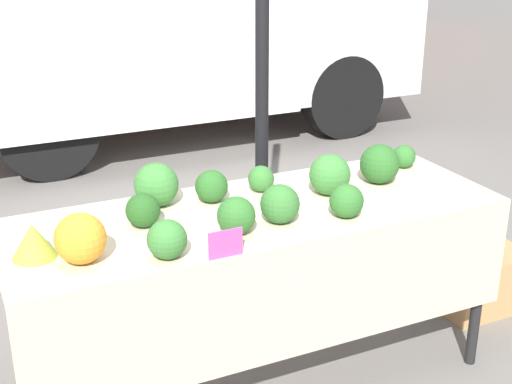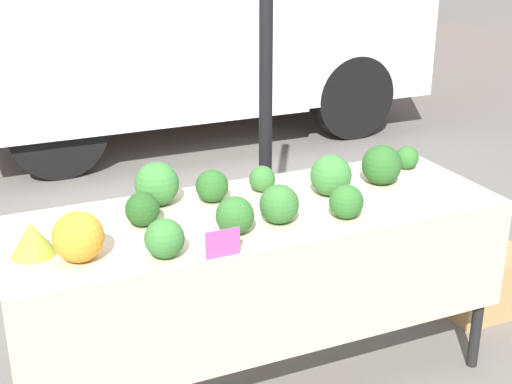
% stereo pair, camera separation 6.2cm
% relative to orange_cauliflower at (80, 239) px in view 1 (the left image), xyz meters
% --- Properties ---
extents(ground_plane, '(40.00, 40.00, 0.00)m').
position_rel_orange_cauliflower_xyz_m(ground_plane, '(0.76, 0.17, -0.94)').
color(ground_plane, slate).
extents(tent_pole, '(0.07, 0.07, 2.48)m').
position_rel_orange_cauliflower_xyz_m(tent_pole, '(1.15, 0.94, 0.29)').
color(tent_pole, black).
rests_on(tent_pole, ground_plane).
extents(market_table, '(2.10, 0.73, 0.85)m').
position_rel_orange_cauliflower_xyz_m(market_table, '(0.76, 0.11, -0.20)').
color(market_table, beige).
rests_on(market_table, ground_plane).
extents(orange_cauliflower, '(0.18, 0.18, 0.18)m').
position_rel_orange_cauliflower_xyz_m(orange_cauliflower, '(0.00, 0.00, 0.00)').
color(orange_cauliflower, orange).
rests_on(orange_cauliflower, market_table).
extents(romanesco_head, '(0.16, 0.16, 0.13)m').
position_rel_orange_cauliflower_xyz_m(romanesco_head, '(-0.15, 0.11, -0.03)').
color(romanesco_head, '#93B238').
rests_on(romanesco_head, market_table).
extents(broccoli_head_0, '(0.11, 0.11, 0.11)m').
position_rel_orange_cauliflower_xyz_m(broccoli_head_0, '(1.64, 0.35, -0.04)').
color(broccoli_head_0, '#2D6628').
rests_on(broccoli_head_0, market_table).
extents(broccoli_head_1, '(0.19, 0.19, 0.19)m').
position_rel_orange_cauliflower_xyz_m(broccoli_head_1, '(0.40, 0.39, 0.00)').
color(broccoli_head_1, '#387533').
rests_on(broccoli_head_1, market_table).
extents(broccoli_head_2, '(0.12, 0.12, 0.12)m').
position_rel_orange_cauliflower_xyz_m(broccoli_head_2, '(0.87, 0.36, -0.03)').
color(broccoli_head_2, '#336B2D').
rests_on(broccoli_head_2, market_table).
extents(broccoli_head_3, '(0.14, 0.14, 0.14)m').
position_rel_orange_cauliflower_xyz_m(broccoli_head_3, '(1.06, -0.05, -0.02)').
color(broccoli_head_3, '#2D6628').
rests_on(broccoli_head_3, market_table).
extents(broccoli_head_4, '(0.18, 0.18, 0.18)m').
position_rel_orange_cauliflower_xyz_m(broccoli_head_4, '(1.13, 0.20, -0.00)').
color(broccoli_head_4, '#387533').
rests_on(broccoli_head_4, market_table).
extents(broccoli_head_5, '(0.16, 0.16, 0.16)m').
position_rel_orange_cauliflower_xyz_m(broccoli_head_5, '(0.79, 0.01, -0.01)').
color(broccoli_head_5, '#336B2D').
rests_on(broccoli_head_5, market_table).
extents(broccoli_head_6, '(0.15, 0.15, 0.15)m').
position_rel_orange_cauliflower_xyz_m(broccoli_head_6, '(0.29, -0.10, -0.02)').
color(broccoli_head_6, '#387533').
rests_on(broccoli_head_6, market_table).
extents(broccoli_head_7, '(0.14, 0.14, 0.14)m').
position_rel_orange_cauliflower_xyz_m(broccoli_head_7, '(0.29, 0.21, -0.02)').
color(broccoli_head_7, '#23511E').
rests_on(broccoli_head_7, market_table).
extents(broccoli_head_8, '(0.15, 0.15, 0.15)m').
position_rel_orange_cauliflower_xyz_m(broccoli_head_8, '(0.59, -0.01, -0.02)').
color(broccoli_head_8, '#2D6628').
rests_on(broccoli_head_8, market_table).
extents(broccoli_head_9, '(0.18, 0.18, 0.18)m').
position_rel_orange_cauliflower_xyz_m(broccoli_head_9, '(1.41, 0.22, -0.00)').
color(broccoli_head_9, '#285B23').
rests_on(broccoli_head_9, market_table).
extents(broccoli_head_10, '(0.14, 0.14, 0.14)m').
position_rel_orange_cauliflower_xyz_m(broccoli_head_10, '(0.63, 0.33, -0.02)').
color(broccoli_head_10, '#285B23').
rests_on(broccoli_head_10, market_table).
extents(price_sign, '(0.13, 0.01, 0.11)m').
position_rel_orange_cauliflower_xyz_m(price_sign, '(0.48, -0.18, -0.04)').
color(price_sign, '#EF4793').
rests_on(price_sign, market_table).
extents(produce_crate, '(0.46, 0.31, 0.33)m').
position_rel_orange_cauliflower_xyz_m(produce_crate, '(2.14, 0.25, -0.78)').
color(produce_crate, tan).
rests_on(produce_crate, ground_plane).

